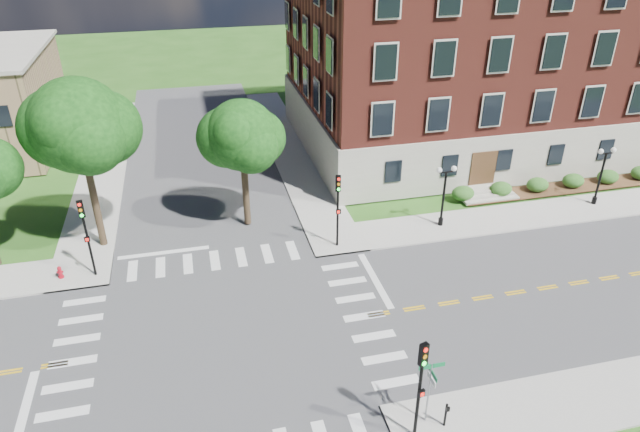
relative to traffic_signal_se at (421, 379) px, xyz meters
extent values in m
plane|color=#265317|center=(-6.87, 7.80, -3.19)|extent=(160.00, 160.00, 0.00)
cube|color=#3D3D3F|center=(-6.87, 7.80, -3.18)|extent=(90.00, 12.00, 0.01)
cube|color=#3D3D3F|center=(-6.87, 7.80, -3.18)|extent=(12.00, 90.00, 0.01)
cube|color=#9E9B93|center=(16.13, 15.55, -3.13)|extent=(34.00, 3.50, 0.12)
cube|color=#9E9B93|center=(0.88, 30.80, -3.13)|extent=(3.50, 34.00, 0.12)
cube|color=#9E9B93|center=(-14.62, 30.80, -3.13)|extent=(3.50, 34.00, 0.12)
cube|color=silver|center=(1.93, 10.80, -3.19)|extent=(0.40, 5.50, 0.00)
cube|color=#A19B8E|center=(17.13, 29.80, -0.97)|extent=(30.00, 20.00, 4.20)
cube|color=maroon|center=(17.13, 29.80, 7.03)|extent=(29.55, 19.70, 11.80)
cube|color=#472D19|center=(13.13, 19.76, -1.37)|extent=(2.00, 0.10, 2.80)
cylinder|color=#322519|center=(-13.53, 18.39, -0.51)|extent=(0.44, 0.44, 5.10)
sphere|color=#0F370F|center=(-13.53, 18.39, 4.79)|extent=(5.50, 5.50, 5.50)
cylinder|color=#322519|center=(-4.36, 18.93, -1.06)|extent=(0.44, 0.44, 4.01)
sphere|color=#0F370F|center=(-4.36, 18.93, 3.19)|extent=(4.49, 4.49, 4.49)
cylinder|color=black|center=(0.00, 0.02, -1.17)|extent=(0.14, 0.14, 3.80)
cube|color=black|center=(0.00, 0.02, 1.23)|extent=(0.37, 0.31, 1.00)
cylinder|color=red|center=(0.00, -0.11, 1.56)|extent=(0.19, 0.10, 0.18)
cylinder|color=orange|center=(0.00, -0.11, 1.23)|extent=(0.19, 0.10, 0.18)
cylinder|color=#19E533|center=(0.00, -0.11, 0.90)|extent=(0.19, 0.10, 0.18)
cube|color=black|center=(0.00, -0.16, -0.57)|extent=(0.32, 0.21, 0.30)
cylinder|color=black|center=(0.74, 14.79, -1.17)|extent=(0.14, 0.14, 3.80)
cube|color=black|center=(0.74, 14.79, 1.23)|extent=(0.37, 0.30, 1.00)
cylinder|color=red|center=(0.74, 14.66, 1.56)|extent=(0.19, 0.10, 0.18)
cylinder|color=orange|center=(0.74, 14.66, 1.23)|extent=(0.19, 0.10, 0.18)
cylinder|color=#19E533|center=(0.74, 14.66, 0.90)|extent=(0.19, 0.10, 0.18)
cube|color=black|center=(0.74, 14.61, -0.57)|extent=(0.32, 0.20, 0.30)
cylinder|color=black|center=(-13.69, 14.97, -1.17)|extent=(0.14, 0.14, 3.80)
cube|color=black|center=(-13.69, 14.97, 1.23)|extent=(0.37, 0.29, 1.00)
cylinder|color=red|center=(-13.69, 14.84, 1.56)|extent=(0.19, 0.09, 0.18)
cylinder|color=orange|center=(-13.69, 14.84, 1.23)|extent=(0.19, 0.09, 0.18)
cylinder|color=#19E533|center=(-13.69, 14.84, 0.90)|extent=(0.19, 0.09, 0.18)
cube|color=black|center=(-13.69, 14.79, -0.57)|extent=(0.32, 0.19, 0.30)
cylinder|color=black|center=(8.11, 15.66, -2.82)|extent=(0.32, 0.32, 0.50)
cylinder|color=black|center=(8.11, 15.66, -1.17)|extent=(0.16, 0.16, 3.80)
cube|color=black|center=(8.11, 15.66, 0.78)|extent=(1.00, 0.06, 0.06)
sphere|color=white|center=(7.61, 15.66, 0.98)|extent=(0.36, 0.36, 0.36)
sphere|color=white|center=(8.61, 15.66, 0.98)|extent=(0.36, 0.36, 0.36)
cylinder|color=black|center=(20.05, 15.93, -2.82)|extent=(0.32, 0.32, 0.50)
cylinder|color=black|center=(20.05, 15.93, -1.17)|extent=(0.16, 0.16, 3.80)
cube|color=black|center=(20.05, 15.93, 0.78)|extent=(1.00, 0.06, 0.06)
sphere|color=white|center=(19.55, 15.93, 0.98)|extent=(0.36, 0.36, 0.36)
sphere|color=white|center=(20.55, 15.93, 0.98)|extent=(0.36, 0.36, 0.36)
cylinder|color=gray|center=(0.72, 0.61, -1.52)|extent=(0.07, 0.07, 3.10)
cube|color=#0D6F3A|center=(0.72, 0.61, -0.07)|extent=(1.10, 0.03, 0.20)
cube|color=#0D6F3A|center=(0.72, 0.61, -0.32)|extent=(0.03, 1.10, 0.20)
cube|color=silver|center=(0.77, 0.61, -0.77)|extent=(0.03, 0.75, 0.25)
cylinder|color=black|center=(1.38, 0.18, -2.47)|extent=(0.10, 0.10, 1.20)
cube|color=black|center=(1.38, 0.06, -2.02)|extent=(0.14, 0.08, 0.22)
cylinder|color=#A20C1A|center=(-15.59, 15.11, -3.02)|extent=(0.32, 0.32, 0.10)
cylinder|color=#A20C1A|center=(-15.59, 15.11, -2.77)|extent=(0.22, 0.22, 0.60)
sphere|color=#A20C1A|center=(-15.59, 15.11, -2.44)|extent=(0.24, 0.24, 0.24)
cylinder|color=#A20C1A|center=(-15.59, 15.11, -2.69)|extent=(0.35, 0.12, 0.12)
cylinder|color=#A20C1A|center=(-15.59, 15.11, -2.69)|extent=(0.12, 0.35, 0.12)
camera|label=1|loc=(-7.44, -14.54, 15.89)|focal=32.00mm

